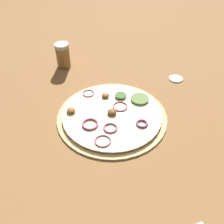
{
  "coord_description": "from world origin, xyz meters",
  "views": [
    {
      "loc": [
        -0.22,
        -0.49,
        0.5
      ],
      "look_at": [
        0.0,
        0.0,
        0.02
      ],
      "focal_mm": 42.0,
      "sensor_mm": 36.0,
      "label": 1
    }
  ],
  "objects": [
    {
      "name": "spice_jar",
      "position": [
        -0.05,
        0.31,
        0.04
      ],
      "size": [
        0.05,
        0.05,
        0.09
      ],
      "color": "olive",
      "rests_on": "ground_plane"
    },
    {
      "name": "ground_plane",
      "position": [
        0.0,
        0.0,
        0.0
      ],
      "size": [
        3.0,
        3.0,
        0.0
      ],
      "primitive_type": "plane",
      "color": "olive"
    },
    {
      "name": "loose_cap",
      "position": [
        0.27,
        0.08,
        0.0
      ],
      "size": [
        0.05,
        0.05,
        0.01
      ],
      "color": "#B2B2B7",
      "rests_on": "ground_plane"
    },
    {
      "name": "pizza",
      "position": [
        0.0,
        0.0,
        0.01
      ],
      "size": [
        0.31,
        0.31,
        0.03
      ],
      "color": "#D6B77A",
      "rests_on": "ground_plane"
    }
  ]
}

